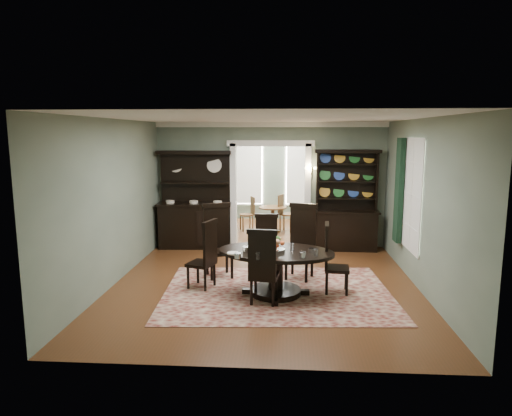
{
  "coord_description": "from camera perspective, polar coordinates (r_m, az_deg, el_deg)",
  "views": [
    {
      "loc": [
        0.37,
        -7.99,
        2.75
      ],
      "look_at": [
        -0.19,
        0.6,
        1.32
      ],
      "focal_mm": 32.0,
      "sensor_mm": 36.0,
      "label": 1
    }
  ],
  "objects": [
    {
      "name": "chair_far_right",
      "position": [
        8.75,
        5.71,
        -3.87
      ],
      "size": [
        0.66,
        0.64,
        1.42
      ],
      "rotation": [
        0.0,
        0.0,
        2.82
      ],
      "color": "black",
      "rests_on": "rug"
    },
    {
      "name": "wall_sconce",
      "position": [
        10.88,
        6.82,
        4.79
      ],
      "size": [
        0.27,
        0.21,
        0.21
      ],
      "color": "#B49130",
      "rests_on": "back_wall_right"
    },
    {
      "name": "sideboard",
      "position": [
        11.11,
        -7.66,
        -0.73
      ],
      "size": [
        1.8,
        0.74,
        2.33
      ],
      "rotation": [
        0.0,
        0.0,
        0.06
      ],
      "color": "black",
      "rests_on": "floor"
    },
    {
      "name": "parlor",
      "position": [
        13.58,
        2.18,
        4.17
      ],
      "size": [
        3.51,
        3.5,
        3.01
      ],
      "color": "#582F17",
      "rests_on": "ground"
    },
    {
      "name": "doorway_trim",
      "position": [
        11.05,
        1.81,
        3.51
      ],
      "size": [
        2.08,
        0.25,
        2.57
      ],
      "color": "white",
      "rests_on": "floor"
    },
    {
      "name": "chair_end_left",
      "position": [
        8.14,
        -6.25,
        -5.59
      ],
      "size": [
        0.56,
        0.58,
        1.24
      ],
      "rotation": [
        0.0,
        0.0,
        1.23
      ],
      "color": "black",
      "rests_on": "rug"
    },
    {
      "name": "room",
      "position": [
        8.12,
        1.09,
        1.1
      ],
      "size": [
        5.51,
        6.01,
        3.01
      ],
      "color": "#582F17",
      "rests_on": "ground"
    },
    {
      "name": "rug",
      "position": [
        8.07,
        2.65,
        -10.48
      ],
      "size": [
        4.07,
        3.14,
        0.01
      ],
      "primitive_type": "cube",
      "rotation": [
        0.0,
        0.0,
        0.06
      ],
      "color": "maroon",
      "rests_on": "floor"
    },
    {
      "name": "welsh_dresser",
      "position": [
        10.99,
        11.19,
        -0.7
      ],
      "size": [
        1.53,
        0.59,
        2.37
      ],
      "rotation": [
        0.0,
        0.0,
        -0.02
      ],
      "color": "black",
      "rests_on": "floor"
    },
    {
      "name": "chair_near",
      "position": [
        7.32,
        0.88,
        -7.16
      ],
      "size": [
        0.52,
        0.5,
        1.26
      ],
      "rotation": [
        0.0,
        0.0,
        -0.12
      ],
      "color": "black",
      "rests_on": "rug"
    },
    {
      "name": "chair_end_right",
      "position": [
        8.0,
        9.37,
        -6.02
      ],
      "size": [
        0.46,
        0.48,
        1.22
      ],
      "rotation": [
        0.0,
        0.0,
        -1.65
      ],
      "color": "black",
      "rests_on": "rug"
    },
    {
      "name": "dining_table",
      "position": [
        7.81,
        2.5,
        -7.02
      ],
      "size": [
        2.14,
        2.09,
        0.78
      ],
      "rotation": [
        0.0,
        0.0,
        -0.16
      ],
      "color": "black",
      "rests_on": "rug"
    },
    {
      "name": "centerpiece",
      "position": [
        7.64,
        2.51,
        -4.99
      ],
      "size": [
        1.52,
        0.98,
        0.25
      ],
      "color": "silver",
      "rests_on": "dining_table"
    },
    {
      "name": "chair_far_mid",
      "position": [
        8.89,
        1.3,
        -4.42
      ],
      "size": [
        0.46,
        0.43,
        1.19
      ],
      "rotation": [
        0.0,
        0.0,
        3.17
      ],
      "color": "black",
      "rests_on": "rug"
    },
    {
      "name": "parlor_chair_right",
      "position": [
        12.82,
        3.61,
        -0.48
      ],
      "size": [
        0.49,
        0.48,
        1.04
      ],
      "rotation": [
        0.0,
        0.0,
        -1.92
      ],
      "color": "brown",
      "rests_on": "parlor_floor"
    },
    {
      "name": "parlor_table",
      "position": [
        12.73,
        2.1,
        -0.95
      ],
      "size": [
        0.77,
        0.77,
        0.71
      ],
      "color": "brown",
      "rests_on": "parlor_floor"
    },
    {
      "name": "right_window",
      "position": [
        9.28,
        18.21,
        1.81
      ],
      "size": [
        0.15,
        1.47,
        2.12
      ],
      "color": "white",
      "rests_on": "wall_right"
    },
    {
      "name": "parlor_chair_left",
      "position": [
        12.92,
        -0.89,
        -0.58
      ],
      "size": [
        0.45,
        0.44,
        0.96
      ],
      "rotation": [
        0.0,
        0.0,
        1.93
      ],
      "color": "brown",
      "rests_on": "parlor_floor"
    },
    {
      "name": "chair_far_left",
      "position": [
        8.84,
        -4.8,
        -3.78
      ],
      "size": [
        0.67,
        0.65,
        1.41
      ],
      "rotation": [
        0.0,
        0.0,
        3.52
      ],
      "color": "black",
      "rests_on": "rug"
    }
  ]
}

